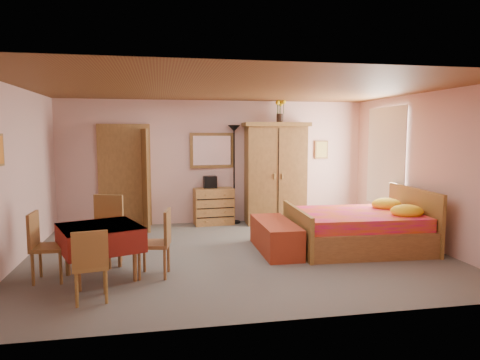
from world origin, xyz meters
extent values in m
plane|color=slate|center=(0.00, 0.00, 0.00)|extent=(6.50, 6.50, 0.00)
plane|color=brown|center=(0.00, 0.00, 2.60)|extent=(6.50, 6.50, 0.00)
cube|color=#D8A79C|center=(0.00, 2.50, 1.30)|extent=(6.50, 0.10, 2.60)
cube|color=#D8A79C|center=(0.00, -2.50, 1.30)|extent=(6.50, 0.10, 2.60)
cube|color=#D8A79C|center=(-3.25, 0.00, 1.30)|extent=(0.10, 5.00, 2.60)
cube|color=#D8A79C|center=(3.25, 0.00, 1.30)|extent=(0.10, 5.00, 2.60)
cube|color=#9E6B35|center=(-1.90, 2.47, 1.02)|extent=(1.06, 0.12, 2.15)
cube|color=white|center=(3.21, 1.20, 1.45)|extent=(0.08, 1.40, 1.95)
cube|color=#D8BF59|center=(2.35, 2.47, 1.55)|extent=(0.30, 0.04, 0.40)
cube|color=#AA7239|center=(-0.09, 2.28, 0.38)|extent=(0.84, 0.46, 0.77)
cube|color=silver|center=(-0.09, 2.49, 1.55)|extent=(0.95, 0.10, 0.75)
cube|color=black|center=(-0.16, 2.32, 0.89)|extent=(0.28, 0.21, 0.25)
cube|color=black|center=(0.36, 2.35, 1.04)|extent=(0.34, 0.34, 2.08)
cube|color=olive|center=(1.21, 2.18, 1.07)|extent=(1.39, 0.77, 2.14)
cube|color=yellow|center=(1.33, 2.27, 2.40)|extent=(0.21, 0.21, 0.52)
cube|color=#DC1563|center=(2.02, -0.01, 0.50)|extent=(2.23, 1.79, 0.99)
cube|color=maroon|center=(0.64, 0.04, 0.24)|extent=(0.56, 1.47, 0.49)
cube|color=maroon|center=(-1.98, -0.80, 0.35)|extent=(1.24, 1.24, 0.71)
cube|color=#A37737|center=(-1.99, -1.57, 0.42)|extent=(0.45, 0.45, 0.85)
cube|color=#9C6435|center=(-2.03, -0.17, 0.50)|extent=(0.58, 0.58, 1.00)
cube|color=olive|center=(-2.62, -0.77, 0.45)|extent=(0.42, 0.42, 0.91)
cube|color=#945D32|center=(-1.29, -0.84, 0.45)|extent=(0.47, 0.47, 0.90)
camera|label=1|loc=(-1.19, -6.54, 1.91)|focal=32.00mm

